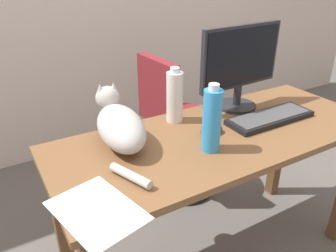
{
  "coord_description": "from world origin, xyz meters",
  "views": [
    {
      "loc": [
        -0.86,
        -1.01,
        1.43
      ],
      "look_at": [
        -0.23,
        0.07,
        0.81
      ],
      "focal_mm": 35.76,
      "sensor_mm": 36.0,
      "label": 1
    }
  ],
  "objects_px": {
    "keyboard": "(270,117)",
    "spray_bottle": "(175,97)",
    "office_chair": "(176,136)",
    "computer_mouse": "(212,130)",
    "monitor": "(240,64)",
    "water_bottle": "(212,120)",
    "cat": "(119,124)"
  },
  "relations": [
    {
      "from": "keyboard",
      "to": "spray_bottle",
      "type": "relative_size",
      "value": 1.7
    },
    {
      "from": "keyboard",
      "to": "computer_mouse",
      "type": "height_order",
      "value": "computer_mouse"
    },
    {
      "from": "computer_mouse",
      "to": "cat",
      "type": "bearing_deg",
      "value": 159.86
    },
    {
      "from": "keyboard",
      "to": "water_bottle",
      "type": "bearing_deg",
      "value": -169.32
    },
    {
      "from": "keyboard",
      "to": "spray_bottle",
      "type": "bearing_deg",
      "value": 150.32
    },
    {
      "from": "computer_mouse",
      "to": "spray_bottle",
      "type": "bearing_deg",
      "value": 109.8
    },
    {
      "from": "spray_bottle",
      "to": "computer_mouse",
      "type": "bearing_deg",
      "value": -70.2
    },
    {
      "from": "cat",
      "to": "spray_bottle",
      "type": "distance_m",
      "value": 0.31
    },
    {
      "from": "monitor",
      "to": "cat",
      "type": "xyz_separation_m",
      "value": [
        -0.66,
        -0.04,
        -0.15
      ]
    },
    {
      "from": "office_chair",
      "to": "monitor",
      "type": "height_order",
      "value": "monitor"
    },
    {
      "from": "cat",
      "to": "computer_mouse",
      "type": "bearing_deg",
      "value": -20.14
    },
    {
      "from": "cat",
      "to": "office_chair",
      "type": "bearing_deg",
      "value": 39.62
    },
    {
      "from": "monitor",
      "to": "spray_bottle",
      "type": "relative_size",
      "value": 1.85
    },
    {
      "from": "water_bottle",
      "to": "spray_bottle",
      "type": "bearing_deg",
      "value": 87.0
    },
    {
      "from": "office_chair",
      "to": "cat",
      "type": "bearing_deg",
      "value": -140.38
    },
    {
      "from": "keyboard",
      "to": "computer_mouse",
      "type": "distance_m",
      "value": 0.32
    },
    {
      "from": "monitor",
      "to": "keyboard",
      "type": "xyz_separation_m",
      "value": [
        0.03,
        -0.2,
        -0.21
      ]
    },
    {
      "from": "cat",
      "to": "water_bottle",
      "type": "xyz_separation_m",
      "value": [
        0.29,
        -0.24,
        0.05
      ]
    },
    {
      "from": "keyboard",
      "to": "cat",
      "type": "bearing_deg",
      "value": 166.67
    },
    {
      "from": "cat",
      "to": "computer_mouse",
      "type": "height_order",
      "value": "cat"
    },
    {
      "from": "monitor",
      "to": "water_bottle",
      "type": "height_order",
      "value": "monitor"
    },
    {
      "from": "monitor",
      "to": "cat",
      "type": "distance_m",
      "value": 0.68
    },
    {
      "from": "keyboard",
      "to": "cat",
      "type": "relative_size",
      "value": 0.72
    },
    {
      "from": "monitor",
      "to": "computer_mouse",
      "type": "xyz_separation_m",
      "value": [
        -0.29,
        -0.17,
        -0.21
      ]
    },
    {
      "from": "keyboard",
      "to": "water_bottle",
      "type": "relative_size",
      "value": 1.59
    },
    {
      "from": "office_chair",
      "to": "computer_mouse",
      "type": "bearing_deg",
      "value": -107.47
    },
    {
      "from": "monitor",
      "to": "keyboard",
      "type": "distance_m",
      "value": 0.29
    },
    {
      "from": "cat",
      "to": "spray_bottle",
      "type": "height_order",
      "value": "spray_bottle"
    },
    {
      "from": "water_bottle",
      "to": "spray_bottle",
      "type": "height_order",
      "value": "water_bottle"
    },
    {
      "from": "spray_bottle",
      "to": "monitor",
      "type": "bearing_deg",
      "value": -3.71
    },
    {
      "from": "water_bottle",
      "to": "office_chair",
      "type": "bearing_deg",
      "value": 68.69
    },
    {
      "from": "computer_mouse",
      "to": "water_bottle",
      "type": "bearing_deg",
      "value": -129.31
    }
  ]
}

